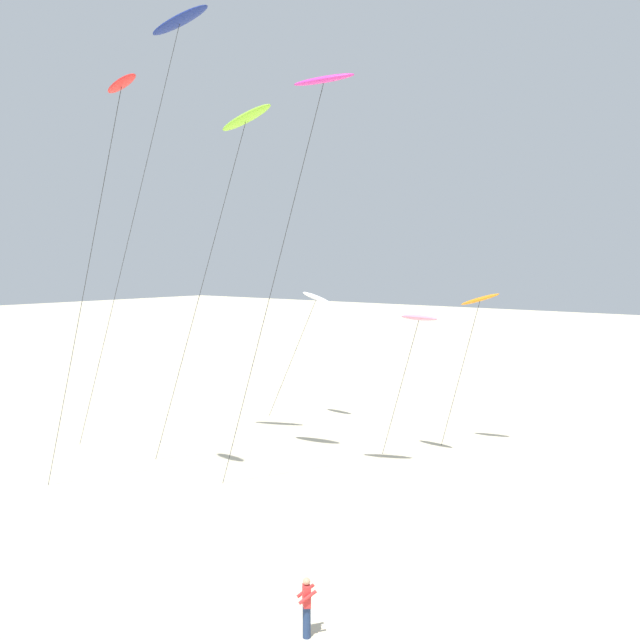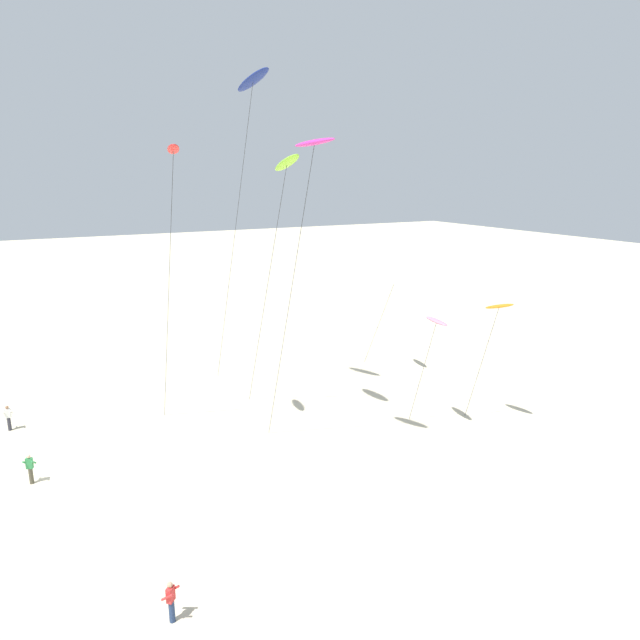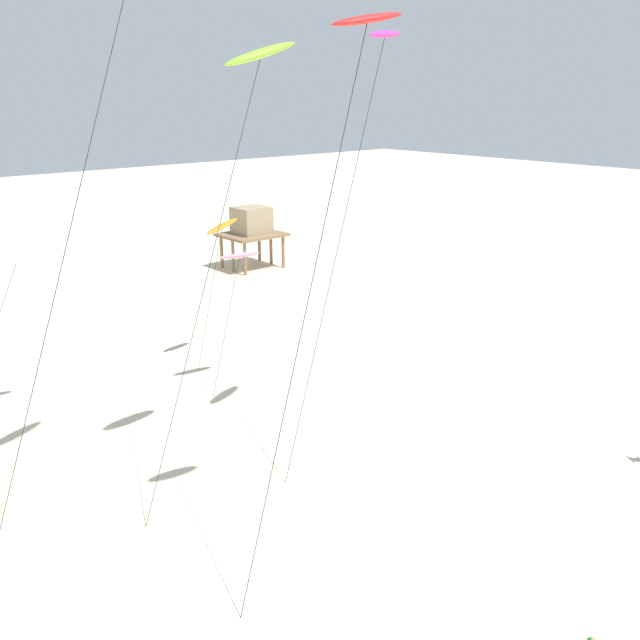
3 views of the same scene
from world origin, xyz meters
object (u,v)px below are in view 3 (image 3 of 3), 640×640
at_px(kite_orange, 222,228).
at_px(stilt_house, 252,225).
at_px(kite_lime, 260,57).
at_px(kite_white, 15,263).
at_px(kite_magenta, 384,40).
at_px(kite_pink, 239,256).
at_px(kite_red, 365,28).

bearing_deg(kite_orange, stilt_house, 50.32).
height_order(kite_lime, kite_white, kite_lime).
xyz_separation_m(kite_lime, stilt_house, (20.28, 29.24, -12.49)).
bearing_deg(kite_white, kite_magenta, -49.47).
bearing_deg(stilt_house, kite_pink, -126.99).
bearing_deg(stilt_house, kite_lime, -124.74).
bearing_deg(stilt_house, kite_white, -145.95).
relative_size(kite_pink, kite_orange, 0.87).
bearing_deg(stilt_house, kite_red, -120.87).
distance_m(kite_magenta, kite_lime, 5.39).
bearing_deg(kite_red, kite_orange, 69.85).
height_order(kite_orange, stilt_house, kite_orange).
relative_size(kite_lime, kite_white, 2.09).
relative_size(kite_magenta, kite_lime, 1.03).
height_order(kite_pink, kite_white, kite_white).
height_order(kite_white, stilt_house, kite_white).
xyz_separation_m(kite_lime, kite_orange, (5.63, 11.57, -8.42)).
relative_size(kite_red, stilt_house, 3.17).
relative_size(kite_orange, stilt_house, 1.54).
bearing_deg(kite_orange, kite_red, -110.15).
xyz_separation_m(kite_magenta, kite_white, (-10.86, 12.70, -9.43)).
height_order(kite_red, kite_white, kite_red).
relative_size(kite_pink, kite_white, 0.91).
bearing_deg(kite_pink, stilt_house, 53.01).
distance_m(kite_magenta, stilt_house, 36.23).
xyz_separation_m(kite_red, kite_white, (-4.72, 17.91, -9.20)).
xyz_separation_m(kite_pink, kite_lime, (-4.22, -7.92, 9.21)).
bearing_deg(kite_magenta, stilt_house, 63.54).
distance_m(kite_red, kite_white, 20.69).
relative_size(kite_lime, kite_orange, 2.01).
bearing_deg(kite_magenta, kite_red, -139.66).
height_order(kite_lime, kite_orange, kite_lime).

